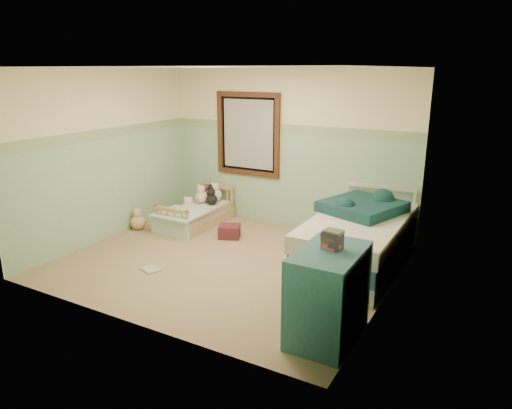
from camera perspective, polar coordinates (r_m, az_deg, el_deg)
The scene contains 29 objects.
floor at distance 6.31m, azimuth -3.50°, elevation -7.04°, with size 4.20×3.60×0.02m, color #81684F.
ceiling at distance 5.81m, azimuth -3.94°, elevation 16.48°, with size 4.20×3.60×0.02m, color silver.
wall_back at distance 7.48m, azimuth 3.82°, elevation 6.71°, with size 4.20×0.04×2.50m, color beige.
wall_front at distance 4.57m, azimuth -16.00°, elevation -0.01°, with size 4.20×0.04×2.50m, color beige.
wall_left at distance 7.27m, azimuth -17.83°, elevation 5.69°, with size 0.04×3.60×2.50m, color beige.
wall_right at distance 5.13m, azimuth 16.42°, elevation 1.69°, with size 0.04×3.60×2.50m, color beige.
wainscot_mint at distance 7.57m, azimuth 3.70°, elevation 2.95°, with size 4.20×0.01×1.50m, color #94AF96.
border_strip at distance 7.42m, azimuth 3.82°, elevation 9.16°, with size 4.20×0.01×0.15m, color #385F3E.
window_frame at distance 7.74m, azimuth -1.01°, elevation 8.55°, with size 1.16×0.06×1.36m, color #3E2010.
window_blinds at distance 7.75m, azimuth -0.97°, elevation 8.56°, with size 0.92×0.01×1.12m, color beige.
toddler_bed_frame at distance 7.78m, azimuth -7.30°, elevation -1.87°, with size 0.66×1.32×0.17m, color tan.
toddler_mattress at distance 7.73m, azimuth -7.34°, elevation -0.85°, with size 0.61×1.27×0.12m, color silver.
patchwork_quilt at distance 7.40m, azimuth -9.25°, elevation -1.10°, with size 0.72×0.66×0.03m, color #7FACD1.
plush_bed_brown at distance 8.16m, azimuth -6.15°, elevation 1.24°, with size 0.19×0.19×0.19m, color brown.
plush_bed_white at distance 8.05m, azimuth -4.99°, elevation 1.17°, with size 0.22×0.22×0.22m, color silver.
plush_bed_tan at distance 7.96m, azimuth -6.77°, elevation 0.89°, with size 0.20×0.20×0.20m, color tan.
plush_bed_dark at distance 7.84m, azimuth -5.40°, elevation 0.60°, with size 0.18×0.18×0.18m, color black.
plush_floor_cream at distance 8.07m, azimuth -8.19°, elevation -0.87°, with size 0.27×0.27×0.27m, color silver.
plush_floor_tan at distance 7.71m, azimuth -14.18°, elevation -2.13°, with size 0.24×0.24×0.24m, color tan.
twin_bed_frame at distance 6.25m, azimuth 12.14°, elevation -6.44°, with size 1.03×2.06×0.22m, color silver.
twin_boxspring at distance 6.17m, azimuth 12.26°, elevation -4.56°, with size 1.03×2.06×0.22m, color navy.
twin_mattress at distance 6.10m, azimuth 12.38°, elevation -2.62°, with size 1.07×2.10×0.22m, color beige.
teal_blanket at distance 6.33m, azimuth 12.85°, elevation -0.24°, with size 0.88×0.93×0.14m, color #173B3E.
dresser at distance 4.51m, azimuth 8.80°, elevation -10.79°, with size 0.55×0.88×0.88m, color #296666.
book_stack at distance 4.35m, azimuth 9.33°, elevation -4.31°, with size 0.17×0.13×0.17m, color #4C2E30.
red_pillow at distance 7.14m, azimuth -3.27°, elevation -3.30°, with size 0.31×0.28×0.20m, color maroon.
floor_book at distance 6.19m, azimuth -12.72°, elevation -7.73°, with size 0.24×0.18×0.02m, color gold.
extra_plush_0 at distance 7.96m, azimuth -6.69°, elevation 0.91°, with size 0.21×0.21×0.21m, color silver.
extra_plush_1 at distance 8.05m, azimuth -5.32°, elevation 1.09°, with size 0.20×0.20×0.20m, color black.
Camera 1 is at (3.16, -4.87, 2.47)m, focal length 32.79 mm.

